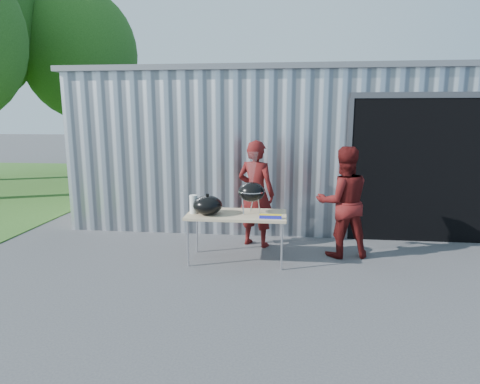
# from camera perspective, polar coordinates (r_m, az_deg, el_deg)

# --- Properties ---
(ground) EXTENTS (80.00, 80.00, 0.00)m
(ground) POSITION_cam_1_polar(r_m,az_deg,el_deg) (6.01, -3.06, -10.79)
(ground) COLOR #414143
(building) EXTENTS (8.20, 6.20, 3.10)m
(building) POSITION_cam_1_polar(r_m,az_deg,el_deg) (10.12, 6.24, 6.96)
(building) COLOR silver
(building) RESTS_ON ground
(tree_far) EXTENTS (4.06, 4.06, 6.73)m
(tree_far) POSITION_cam_1_polar(r_m,az_deg,el_deg) (16.44, -21.75, 17.68)
(tree_far) COLOR #442D19
(tree_far) RESTS_ON ground
(folding_table) EXTENTS (1.50, 0.75, 0.75)m
(folding_table) POSITION_cam_1_polar(r_m,az_deg,el_deg) (6.09, -0.47, -3.44)
(folding_table) COLOR tan
(folding_table) RESTS_ON ground
(kettle_grill) EXTENTS (0.40, 0.40, 0.93)m
(kettle_grill) POSITION_cam_1_polar(r_m,az_deg,el_deg) (6.02, 1.65, 0.92)
(kettle_grill) COLOR black
(kettle_grill) RESTS_ON folding_table
(grill_lid) EXTENTS (0.44, 0.44, 0.32)m
(grill_lid) POSITION_cam_1_polar(r_m,az_deg,el_deg) (6.02, -4.63, -1.86)
(grill_lid) COLOR black
(grill_lid) RESTS_ON folding_table
(paper_towels) EXTENTS (0.12, 0.12, 0.28)m
(paper_towels) POSITION_cam_1_polar(r_m,az_deg,el_deg) (6.11, -6.62, -1.73)
(paper_towels) COLOR white
(paper_towels) RESTS_ON folding_table
(white_tub) EXTENTS (0.20, 0.15, 0.10)m
(white_tub) POSITION_cam_1_polar(r_m,az_deg,el_deg) (6.32, -5.25, -2.12)
(white_tub) COLOR white
(white_tub) RESTS_ON folding_table
(foil_box) EXTENTS (0.32, 0.05, 0.06)m
(foil_box) POSITION_cam_1_polar(r_m,az_deg,el_deg) (5.80, 4.35, -3.49)
(foil_box) COLOR #1B1FB1
(foil_box) RESTS_ON folding_table
(person_cook) EXTENTS (0.78, 0.65, 1.81)m
(person_cook) POSITION_cam_1_polar(r_m,az_deg,el_deg) (6.80, 2.28, -0.23)
(person_cook) COLOR #521110
(person_cook) RESTS_ON ground
(person_bystander) EXTENTS (0.95, 0.80, 1.75)m
(person_bystander) POSITION_cam_1_polar(r_m,az_deg,el_deg) (6.49, 14.43, -1.42)
(person_bystander) COLOR #521110
(person_bystander) RESTS_ON ground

